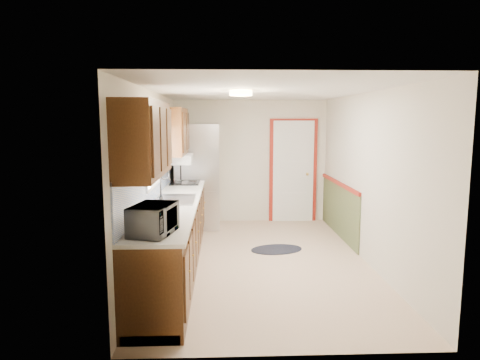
{
  "coord_description": "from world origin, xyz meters",
  "views": [
    {
      "loc": [
        -0.54,
        -5.91,
        2.01
      ],
      "look_at": [
        -0.29,
        0.21,
        1.15
      ],
      "focal_mm": 32.0,
      "sensor_mm": 36.0,
      "label": 1
    }
  ],
  "objects": [
    {
      "name": "microwave",
      "position": [
        -1.2,
        -1.95,
        1.11
      ],
      "size": [
        0.39,
        0.56,
        0.35
      ],
      "primitive_type": "imported",
      "rotation": [
        0.0,
        0.0,
        1.35
      ],
      "color": "white",
      "rests_on": "kitchen_run"
    },
    {
      "name": "rug",
      "position": [
        0.29,
        0.52,
        0.01
      ],
      "size": [
        0.9,
        0.67,
        0.01
      ],
      "primitive_type": "ellipsoid",
      "rotation": [
        0.0,
        0.0,
        0.2
      ],
      "color": "black",
      "rests_on": "ground"
    },
    {
      "name": "back_wall_trim",
      "position": [
        0.99,
        2.21,
        0.89
      ],
      "size": [
        1.12,
        2.3,
        2.08
      ],
      "color": "maroon",
      "rests_on": "ground"
    },
    {
      "name": "room_shell",
      "position": [
        0.0,
        0.0,
        1.2
      ],
      "size": [
        3.2,
        5.2,
        2.52
      ],
      "color": "#C6A98C",
      "rests_on": "ground"
    },
    {
      "name": "kitchen_run",
      "position": [
        -1.24,
        -0.29,
        0.81
      ],
      "size": [
        0.63,
        4.0,
        2.2
      ],
      "color": "#3D210D",
      "rests_on": "ground"
    },
    {
      "name": "ceiling_fixture",
      "position": [
        -0.3,
        -0.2,
        2.36
      ],
      "size": [
        0.3,
        0.3,
        0.06
      ],
      "primitive_type": "cylinder",
      "color": "#FFD88C",
      "rests_on": "room_shell"
    },
    {
      "name": "refrigerator",
      "position": [
        -1.02,
        2.05,
        0.97
      ],
      "size": [
        0.83,
        0.82,
        1.94
      ],
      "rotation": [
        0.0,
        0.0,
        0.02
      ],
      "color": "#B7B7BC",
      "rests_on": "ground"
    },
    {
      "name": "cooktop",
      "position": [
        -1.19,
        1.36,
        0.95
      ],
      "size": [
        0.48,
        0.58,
        0.02
      ],
      "primitive_type": "cube",
      "color": "black",
      "rests_on": "kitchen_run"
    }
  ]
}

